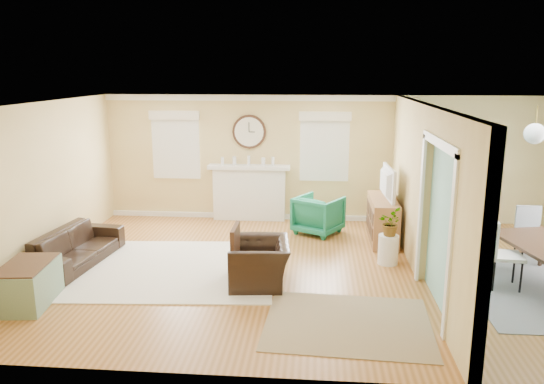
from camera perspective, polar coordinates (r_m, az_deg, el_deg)
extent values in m
plane|color=brown|center=(8.44, 5.30, -8.52)|extent=(9.00, 9.00, 0.00)
cube|color=tan|center=(11.01, 5.37, 3.57)|extent=(9.00, 0.02, 2.60)
cube|color=tan|center=(5.18, 5.75, -7.28)|extent=(9.00, 0.02, 2.60)
cube|color=tan|center=(9.18, -23.84, 0.63)|extent=(0.02, 6.00, 2.60)
cube|color=white|center=(7.88, 5.70, 9.37)|extent=(9.00, 6.00, 0.02)
cube|color=tan|center=(9.57, 14.45, 1.79)|extent=(0.12, 3.20, 2.60)
cube|color=tan|center=(5.87, 20.55, -5.60)|extent=(0.12, 1.00, 2.60)
cube|color=tan|center=(6.98, 18.25, 6.68)|extent=(0.12, 1.80, 0.40)
cube|color=white|center=(8.06, 15.69, -1.79)|extent=(0.04, 0.12, 2.20)
cube|color=white|center=(6.37, 18.62, -5.90)|extent=(0.04, 0.12, 2.20)
cube|color=white|center=(6.99, 17.58, 5.08)|extent=(0.04, 1.92, 0.12)
cube|color=#76B3AA|center=(8.23, 16.48, -0.11)|extent=(0.02, 6.00, 2.60)
cube|color=white|center=(11.12, -2.45, -0.22)|extent=(1.50, 0.24, 1.10)
cube|color=white|center=(10.98, -2.50, 2.69)|extent=(1.70, 0.30, 0.08)
cube|color=black|center=(11.23, -2.39, -0.35)|extent=(0.85, 0.02, 0.75)
cube|color=gold|center=(11.14, -2.45, -0.88)|extent=(0.85, 0.02, 0.62)
cylinder|color=#45281D|center=(10.99, -2.46, 6.50)|extent=(0.70, 0.06, 0.70)
cylinder|color=silver|center=(10.96, -2.48, 6.48)|extent=(0.60, 0.01, 0.60)
cube|color=black|center=(10.94, -2.49, 7.00)|extent=(0.02, 0.01, 0.20)
cube|color=black|center=(10.94, -2.17, 6.47)|extent=(0.12, 0.01, 0.02)
cube|color=white|center=(11.34, -10.26, 4.98)|extent=(0.90, 0.03, 1.30)
cube|color=white|center=(11.31, -10.30, 4.96)|extent=(1.00, 0.04, 1.40)
cube|color=silver|center=(11.20, -10.48, 8.12)|extent=(1.05, 0.10, 0.18)
cube|color=white|center=(10.95, 5.66, 4.84)|extent=(0.90, 0.03, 1.30)
cube|color=white|center=(10.92, 5.66, 4.82)|extent=(1.00, 0.04, 1.40)
cube|color=silver|center=(10.81, 5.74, 8.10)|extent=(1.05, 0.10, 0.18)
cylinder|color=gold|center=(8.47, 26.58, 7.31)|extent=(0.02, 0.02, 0.30)
sphere|color=white|center=(8.49, 26.41, 5.64)|extent=(0.30, 0.30, 0.30)
cube|color=silver|center=(8.66, -10.22, -8.08)|extent=(3.26, 2.88, 0.02)
cube|color=#938058|center=(6.87, 8.15, -13.80)|extent=(2.13, 1.78, 0.01)
imported|color=black|center=(9.22, -20.34, -5.56)|extent=(0.95, 2.02, 0.57)
imported|color=black|center=(7.86, -1.39, -7.61)|extent=(0.98, 1.09, 0.65)
imported|color=#177254|center=(10.25, 5.01, -2.46)|extent=(1.09, 1.09, 0.74)
cube|color=gray|center=(7.93, -24.80, -9.05)|extent=(0.71, 1.05, 0.55)
cube|color=#45281D|center=(7.84, -25.00, -7.12)|extent=(0.67, 0.99, 0.02)
cube|color=#925F3A|center=(9.98, 11.79, -2.93)|extent=(0.46, 1.37, 0.80)
cube|color=#45281D|center=(9.52, 10.72, -2.72)|extent=(0.01, 0.37, 0.22)
cube|color=#45281D|center=(9.59, 10.65, -4.27)|extent=(0.01, 0.37, 0.22)
cube|color=#45281D|center=(9.91, 10.49, -2.07)|extent=(0.01, 0.37, 0.22)
cube|color=#45281D|center=(9.99, 10.43, -3.57)|extent=(0.01, 0.37, 0.22)
cube|color=#45281D|center=(10.31, 10.28, -1.48)|extent=(0.01, 0.37, 0.22)
cube|color=#45281D|center=(10.38, 10.22, -2.93)|extent=(0.01, 0.37, 0.22)
imported|color=black|center=(9.81, 11.86, 0.98)|extent=(0.19, 1.03, 0.59)
cylinder|color=white|center=(8.87, 12.38, -6.06)|extent=(0.33, 0.33, 0.48)
imported|color=#337F33|center=(8.73, 12.53, -3.19)|extent=(0.40, 0.44, 0.44)
cube|color=slate|center=(9.68, 26.03, -4.31)|extent=(0.40, 0.40, 0.05)
cube|color=slate|center=(9.62, 26.17, -2.95)|extent=(0.40, 0.05, 0.48)
cylinder|color=black|center=(9.95, 26.44, -5.29)|extent=(0.03, 0.03, 0.40)
cylinder|color=black|center=(9.67, 27.14, -5.88)|extent=(0.03, 0.03, 0.40)
cylinder|color=black|center=(9.84, 24.68, -5.32)|extent=(0.03, 0.03, 0.40)
cylinder|color=black|center=(9.55, 25.33, -5.92)|extent=(0.03, 0.03, 0.40)
cube|color=white|center=(8.37, 23.83, -6.30)|extent=(0.48, 0.48, 0.05)
cube|color=white|center=(8.29, 24.00, -4.53)|extent=(0.08, 0.46, 0.54)
cylinder|color=black|center=(8.57, 22.18, -7.52)|extent=(0.03, 0.03, 0.45)
cylinder|color=black|center=(8.66, 24.56, -7.53)|extent=(0.03, 0.03, 0.45)
cylinder|color=black|center=(8.24, 22.73, -8.40)|extent=(0.03, 0.03, 0.45)
cylinder|color=black|center=(8.33, 25.21, -8.39)|extent=(0.03, 0.03, 0.45)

